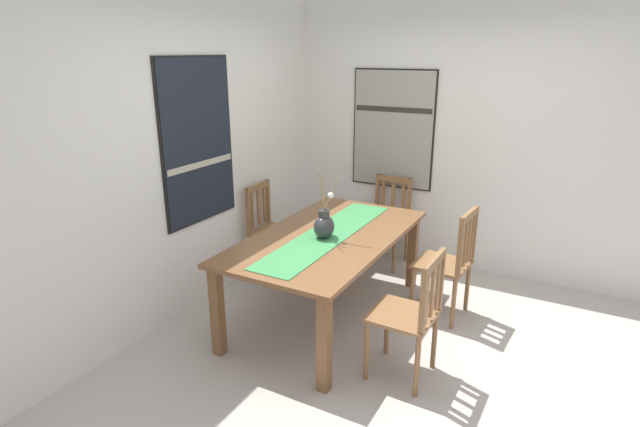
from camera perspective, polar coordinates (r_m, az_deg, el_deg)
ground_plane at (r=3.99m, az=8.24°, el=-15.35°), size 6.40×6.40×0.03m
wall_back at (r=4.39m, az=-14.36°, el=6.78°), size 6.40×0.12×2.70m
wall_side at (r=5.19m, az=16.29°, el=8.29°), size 0.12×6.40×2.70m
dining_table at (r=4.11m, az=0.88°, el=-3.62°), size 1.94×1.05×0.74m
table_runner at (r=4.08m, az=0.89°, el=-2.37°), size 1.78×0.36×0.01m
centerpiece_vase at (r=3.97m, az=0.48°, el=-1.27°), size 0.23×0.25×0.63m
chair_0 at (r=4.99m, az=-5.64°, el=-1.70°), size 0.44×0.44×0.93m
chair_1 at (r=3.48m, az=10.29°, el=-11.22°), size 0.43×0.43×0.93m
chair_2 at (r=5.30m, az=7.69°, el=-0.64°), size 0.43×0.43×0.91m
chair_3 at (r=4.31m, az=14.56°, el=-5.31°), size 0.45×0.45×0.96m
painting_on_back_wall at (r=4.33m, az=-13.84°, el=7.97°), size 0.84×0.05×1.38m
painting_on_side_wall at (r=5.33m, az=8.33°, el=9.48°), size 0.05×0.88×1.22m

